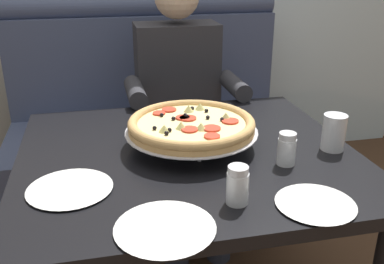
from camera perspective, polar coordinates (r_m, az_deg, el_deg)
name	(u,v)px	position (r m, az deg, el deg)	size (l,w,h in m)	color
booth_bench	(152,133)	(2.46, -5.23, -0.16)	(1.52, 0.78, 1.13)	#424C6B
dining_table	(188,175)	(1.49, -0.53, -5.54)	(1.10, 0.99, 0.72)	black
diner_main	(181,92)	(2.12, -1.40, 5.20)	(0.54, 0.64, 1.27)	#2D3342
pizza	(191,125)	(1.46, -0.07, 0.88)	(0.44, 0.44, 0.11)	silver
shaker_parmesan	(287,151)	(1.38, 12.18, -2.43)	(0.06, 0.06, 0.10)	white
shaker_pepper_flakes	(237,188)	(1.15, 5.92, -7.22)	(0.06, 0.06, 0.11)	white
plate_near_left	(70,187)	(1.27, -15.60, -6.85)	(0.24, 0.24, 0.02)	white
plate_near_right	(316,202)	(1.20, 15.76, -8.72)	(0.21, 0.21, 0.02)	white
plate_far_side	(165,226)	(1.06, -3.53, -12.08)	(0.25, 0.25, 0.02)	white
drinking_glass	(334,134)	(1.52, 17.92, -0.25)	(0.08, 0.08, 0.12)	silver
patio_chair	(287,59)	(3.73, 12.29, 9.25)	(0.40, 0.40, 0.86)	black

